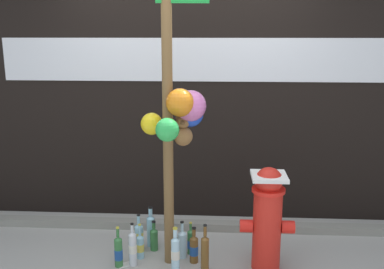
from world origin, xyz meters
TOP-DOWN VIEW (x-y plane):
  - building_wall at (0.00, 1.30)m, footprint 10.00×0.21m
  - curb_strip at (0.00, 0.86)m, footprint 8.00×0.12m
  - memorial_post at (-0.03, 0.23)m, footprint 0.55×0.55m
  - fire_hydrant at (0.72, 0.17)m, footprint 0.45×0.29m
  - bottle_0 at (0.11, 0.22)m, footprint 0.08×0.08m
  - bottle_1 at (-0.31, 0.50)m, footprint 0.07×0.07m
  - bottle_2 at (-0.53, 0.11)m, footprint 0.07×0.07m
  - bottle_3 at (0.21, 0.06)m, footprint 0.07×0.07m
  - bottle_4 at (-0.40, 0.39)m, footprint 0.08×0.08m
  - bottle_5 at (0.07, 0.36)m, footprint 0.06×0.06m
  - bottle_6 at (-0.41, 0.14)m, footprint 0.07×0.07m
  - bottle_7 at (-0.27, 0.41)m, footprint 0.07×0.07m
  - bottle_8 at (-0.04, 0.05)m, footprint 0.07×0.07m
  - bottle_9 at (-0.37, 0.26)m, footprint 0.07×0.07m
  - bottle_10 at (0.00, 0.30)m, footprint 0.08×0.08m
  - litter_0 at (-0.47, 0.14)m, footprint 0.17×0.14m

SIDE VIEW (x-z plane):
  - litter_0 at x=-0.47m, z-range 0.00..0.01m
  - curb_strip at x=0.00m, z-range 0.00..0.08m
  - bottle_9 at x=-0.37m, z-range -0.05..0.28m
  - bottle_7 at x=-0.27m, z-range -0.03..0.26m
  - bottle_5 at x=0.07m, z-range -0.04..0.27m
  - bottle_0 at x=0.11m, z-range -0.03..0.29m
  - bottle_10 at x=0.00m, z-range -0.03..0.31m
  - bottle_2 at x=-0.53m, z-range -0.04..0.32m
  - bottle_4 at x=-0.40m, z-range -0.04..0.32m
  - bottle_6 at x=-0.41m, z-range -0.03..0.35m
  - bottle_1 at x=-0.31m, z-range -0.03..0.36m
  - bottle_8 at x=-0.04m, z-range -0.03..0.37m
  - bottle_3 at x=0.21m, z-range -0.04..0.39m
  - fire_hydrant at x=0.72m, z-range 0.02..0.91m
  - memorial_post at x=-0.03m, z-range 0.14..2.83m
  - building_wall at x=0.00m, z-range 0.00..3.27m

